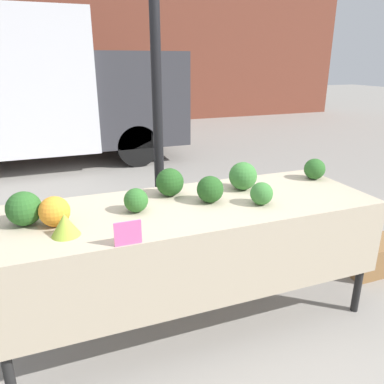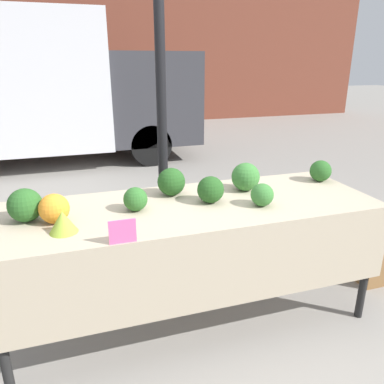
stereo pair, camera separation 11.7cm
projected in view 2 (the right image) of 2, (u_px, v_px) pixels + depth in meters
The scene contains 16 objects.
ground_plane at pixel (192, 317), 2.54m from camera, with size 40.00×40.00×0.00m, color gray.
building_facade at pixel (89, 34), 9.61m from camera, with size 16.00×0.60×4.58m.
tent_pole at pixel (162, 111), 2.58m from camera, with size 0.07×0.07×2.63m.
parked_truck at pixel (45, 86), 6.16m from camera, with size 4.52×2.14×2.35m.
market_table at pixel (195, 223), 2.24m from camera, with size 2.28×0.79×0.82m.
orange_cauliflower at pixel (54, 209), 1.99m from camera, with size 0.16×0.16×0.16m.
romanesco_head at pixel (63, 222), 1.88m from camera, with size 0.14×0.14×0.11m.
broccoli_head_0 at pixel (25, 205), 2.01m from camera, with size 0.18×0.18×0.18m.
broccoli_head_1 at pixel (262, 195), 2.23m from camera, with size 0.14×0.14×0.14m.
broccoli_head_2 at pixel (210, 189), 2.28m from camera, with size 0.16×0.16×0.16m.
broccoli_head_3 at pixel (135, 199), 2.15m from camera, with size 0.14×0.14×0.14m.
broccoli_head_4 at pixel (246, 177), 2.48m from camera, with size 0.19×0.19×0.19m.
broccoli_head_5 at pixel (171, 182), 2.40m from camera, with size 0.18×0.18×0.18m.
broccoli_head_6 at pixel (321, 171), 2.68m from camera, with size 0.15×0.15×0.15m.
price_sign at pixel (123, 232), 1.77m from camera, with size 0.13×0.01×0.12m.
produce_crate at pixel (381, 261), 2.99m from camera, with size 0.49×0.29×0.25m.
Camera 2 is at (-0.64, -2.01, 1.64)m, focal length 35.00 mm.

